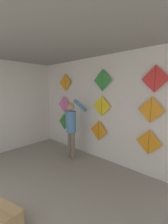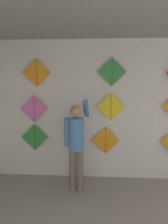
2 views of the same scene
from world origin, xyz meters
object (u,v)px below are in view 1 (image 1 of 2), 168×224
object	(u,v)px
kite_7	(102,80)
kite_1	(98,131)
kite_5	(151,110)
kite_6	(65,83)
kite_0	(64,122)
kite_3	(64,104)
kite_2	(149,143)
shopkeeper	(71,126)
kite_8	(155,79)
kite_4	(102,106)

from	to	relation	value
kite_7	kite_1	bearing A→B (deg)	180.00
kite_5	kite_6	distance (m)	2.81
kite_0	kite_7	xyz separation A→B (m)	(1.56, 0.00, 1.32)
kite_6	kite_7	bearing A→B (deg)	0.00
kite_0	kite_3	xyz separation A→B (m)	(0.01, 0.00, 0.59)
kite_2	kite_1	bearing A→B (deg)	179.97
shopkeeper	kite_1	xyz separation A→B (m)	(0.55, 0.51, -0.14)
kite_2	kite_7	xyz separation A→B (m)	(-1.26, 0.00, 1.39)
kite_6	kite_8	bearing A→B (deg)	0.00
kite_1	kite_3	xyz separation A→B (m)	(-1.45, 0.00, 0.63)
kite_2	kite_3	world-z (taller)	kite_3
kite_1	kite_4	world-z (taller)	kite_4
shopkeeper	kite_0	bearing A→B (deg)	154.07
kite_3	kite_8	size ratio (longest dim) A/B	1.00
kite_1	kite_6	distance (m)	1.93
shopkeeper	kite_4	distance (m)	0.98
shopkeeper	kite_4	bearing A→B (deg)	41.69
kite_0	kite_8	distance (m)	3.14
kite_2	kite_3	distance (m)	2.88
kite_2	kite_3	size ratio (longest dim) A/B	1.25
kite_8	kite_0	bearing A→B (deg)	180.00
kite_5	kite_8	distance (m)	0.64
kite_2	kite_8	xyz separation A→B (m)	(0.04, 0.00, 1.36)
kite_0	kite_7	world-z (taller)	kite_7
kite_7	kite_8	world-z (taller)	kite_7
kite_0	kite_1	xyz separation A→B (m)	(1.46, 0.00, -0.04)
kite_2	kite_3	xyz separation A→B (m)	(-2.81, 0.00, 0.66)
kite_8	kite_4	bearing A→B (deg)	180.00
kite_1	kite_2	size ratio (longest dim) A/B	0.80
kite_2	kite_5	bearing A→B (deg)	27.92
kite_5	kite_7	bearing A→B (deg)	180.00
shopkeeper	kite_6	bearing A→B (deg)	151.83
kite_0	kite_4	size ratio (longest dim) A/B	1.00
shopkeeper	kite_1	world-z (taller)	shopkeeper
kite_1	kite_4	size ratio (longest dim) A/B	1.00
kite_2	kite_6	world-z (taller)	kite_6
shopkeeper	kite_7	world-z (taller)	kite_7
kite_6	kite_8	world-z (taller)	kite_6
kite_7	kite_8	distance (m)	1.30
kite_2	kite_8	bearing A→B (deg)	0.93
kite_0	kite_6	distance (m)	1.31
shopkeeper	kite_0	world-z (taller)	shopkeeper
kite_2	kite_3	bearing A→B (deg)	179.99
kite_4	kite_8	size ratio (longest dim) A/B	1.00
kite_6	kite_4	bearing A→B (deg)	0.00
kite_1	kite_5	distance (m)	1.53
kite_2	kite_0	bearing A→B (deg)	179.99
kite_6	kite_0	bearing A→B (deg)	180.00
kite_3	kite_6	distance (m)	0.72
kite_8	kite_5	bearing A→B (deg)	180.00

